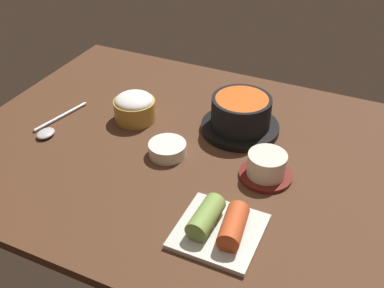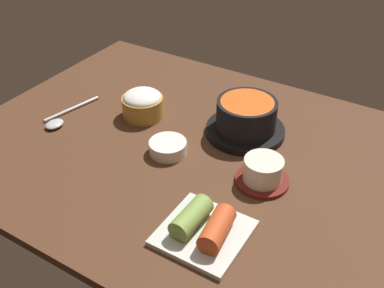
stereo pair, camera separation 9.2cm
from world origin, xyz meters
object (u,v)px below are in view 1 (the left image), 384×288
at_px(stone_pot, 241,115).
at_px(kimchi_plate, 219,226).
at_px(banchan_cup_center, 167,149).
at_px(spoon, 51,128).
at_px(rice_bowl, 135,107).
at_px(tea_cup_with_saucer, 267,167).

bearing_deg(stone_pot, kimchi_plate, -76.43).
distance_m(banchan_cup_center, spoon, 0.29).
bearing_deg(rice_bowl, banchan_cup_center, -34.67).
relative_size(tea_cup_with_saucer, banchan_cup_center, 1.33).
relative_size(rice_bowl, banchan_cup_center, 1.21).
bearing_deg(kimchi_plate, rice_bowl, 141.08).
distance_m(rice_bowl, spoon, 0.20).
bearing_deg(banchan_cup_center, rice_bowl, 145.33).
distance_m(stone_pot, tea_cup_with_saucer, 0.17).
distance_m(stone_pot, kimchi_plate, 0.33).
distance_m(stone_pot, rice_bowl, 0.25).
bearing_deg(banchan_cup_center, spoon, -174.11).
height_order(rice_bowl, spoon, rice_bowl).
height_order(tea_cup_with_saucer, spoon, tea_cup_with_saucer).
bearing_deg(kimchi_plate, tea_cup_with_saucer, 81.46).
height_order(stone_pot, banchan_cup_center, stone_pot).
bearing_deg(stone_pot, tea_cup_with_saucer, -52.63).
relative_size(stone_pot, banchan_cup_center, 2.22).
xyz_separation_m(stone_pot, banchan_cup_center, (-0.11, -0.15, -0.02)).
bearing_deg(stone_pot, rice_bowl, -165.90).
bearing_deg(stone_pot, banchan_cup_center, -125.32).
relative_size(rice_bowl, spoon, 0.56).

